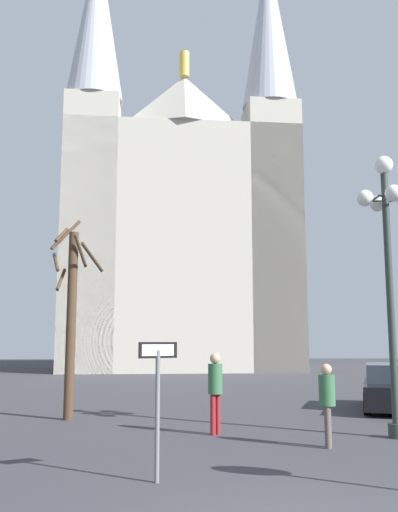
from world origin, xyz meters
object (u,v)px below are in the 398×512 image
object	(u,v)px
bare_tree	(71,314)
pedestrian_walking	(215,385)
street_lamp	(387,242)
parked_car_near_black	(395,388)
one_way_arrow_sign	(158,391)
cathedral	(180,228)
pedestrian_standing	(327,397)

from	to	relation	value
bare_tree	pedestrian_walking	world-z (taller)	bare_tree
bare_tree	street_lamp	bearing A→B (deg)	-23.75
parked_car_near_black	one_way_arrow_sign	bearing A→B (deg)	-130.28
street_lamp	pedestrian_walking	size ratio (longest dim) A/B	3.51
cathedral	parked_car_near_black	xyz separation A→B (m)	(5.77, -23.86, -9.61)
one_way_arrow_sign	bare_tree	bearing A→B (deg)	109.34
cathedral	street_lamp	world-z (taller)	cathedral
street_lamp	parked_car_near_black	xyz separation A→B (m)	(2.02, 4.88, -3.60)
cathedral	parked_car_near_black	distance (m)	26.36
one_way_arrow_sign	cathedral	bearing A→B (deg)	87.60
street_lamp	parked_car_near_black	size ratio (longest dim) A/B	1.31
one_way_arrow_sign	parked_car_near_black	world-z (taller)	one_way_arrow_sign
cathedral	one_way_arrow_sign	size ratio (longest dim) A/B	15.68
pedestrian_walking	bare_tree	bearing A→B (deg)	144.36
parked_car_near_black	pedestrian_standing	xyz separation A→B (m)	(-3.81, -5.89, 0.33)
parked_car_near_black	bare_tree	bearing A→B (deg)	-170.55
street_lamp	pedestrian_standing	xyz separation A→B (m)	(-1.79, -1.01, -3.28)
bare_tree	parked_car_near_black	world-z (taller)	bare_tree
pedestrian_standing	pedestrian_walking	bearing A→B (deg)	140.48
parked_car_near_black	pedestrian_standing	distance (m)	7.02
one_way_arrow_sign	street_lamp	distance (m)	6.86
cathedral	pedestrian_standing	size ratio (longest dim) A/B	19.90
cathedral	parked_car_near_black	world-z (taller)	cathedral
bare_tree	pedestrian_standing	size ratio (longest dim) A/B	3.41
cathedral	one_way_arrow_sign	xyz separation A→B (m)	(-1.35, -32.26, -8.95)
cathedral	one_way_arrow_sign	world-z (taller)	cathedral
street_lamp	bare_tree	bearing A→B (deg)	156.25
one_way_arrow_sign	street_lamp	world-z (taller)	street_lamp
one_way_arrow_sign	parked_car_near_black	distance (m)	11.03
parked_car_near_black	street_lamp	bearing A→B (deg)	-112.45
parked_car_near_black	cathedral	bearing A→B (deg)	103.58
bare_tree	pedestrian_standing	distance (m)	7.37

